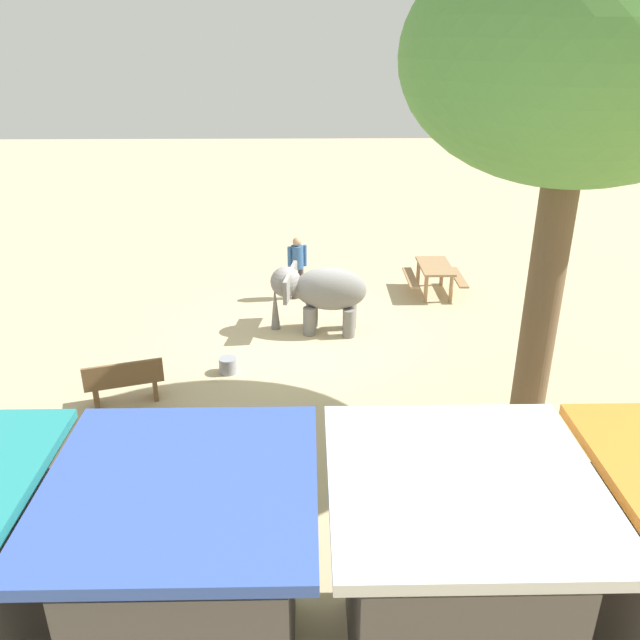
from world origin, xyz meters
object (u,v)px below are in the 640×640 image
elephant (320,291)px  feed_bucket (228,365)px  shade_tree_main (579,62)px  market_stall_blue (192,592)px  wooden_bench (124,381)px  market_stall_white (451,588)px  person_handler (297,263)px  picnic_table_near (435,272)px

elephant → feed_bucket: (1.89, 1.96, -0.82)m
shade_tree_main → market_stall_blue: bearing=43.2°
shade_tree_main → wooden_bench: shade_tree_main is taller
wooden_bench → market_stall_blue: 5.96m
elephant → feed_bucket: size_ratio=6.18×
shade_tree_main → wooden_bench: 8.98m
shade_tree_main → market_stall_white: (2.32, 4.62, -4.75)m
market_stall_white → market_stall_blue: 2.60m
person_handler → market_stall_white: 10.76m
person_handler → wooden_bench: bearing=-51.6°
elephant → market_stall_white: market_stall_white is taller
picnic_table_near → shade_tree_main: bearing=4.0°
wooden_bench → feed_bucket: size_ratio=4.04×
shade_tree_main → elephant: bearing=-48.9°
shade_tree_main → market_stall_blue: size_ratio=3.06×
shade_tree_main → person_handler: bearing=-56.2°
person_handler → shade_tree_main: (-4.01, 6.00, 4.94)m
wooden_bench → market_stall_white: (-4.78, 5.50, 0.67)m
wooden_bench → feed_bucket: (-1.74, -1.15, -0.31)m
market_stall_blue → feed_bucket: size_ratio=7.00×
market_stall_white → picnic_table_near: bearing=-99.7°
elephant → picnic_table_near: bearing=-135.0°
shade_tree_main → picnic_table_near: bearing=-85.9°
person_handler → picnic_table_near: 3.59m
market_stall_white → feed_bucket: market_stall_white is taller
picnic_table_near → market_stall_white: size_ratio=0.60×
shade_tree_main → market_stall_white: 7.02m
shade_tree_main → picnic_table_near: 8.23m
person_handler → picnic_table_near: size_ratio=1.08×
elephant → market_stall_blue: (1.44, 8.61, 0.16)m
feed_bucket → market_stall_white: bearing=114.6°
elephant → market_stall_blue: 8.73m
shade_tree_main → picnic_table_near: shade_tree_main is taller
elephant → shade_tree_main: bearing=139.1°
picnic_table_near → person_handler: bearing=-85.8°
person_handler → shade_tree_main: shade_tree_main is taller
elephant → person_handler: 2.08m
picnic_table_near → market_stall_blue: bearing=-22.4°
picnic_table_near → feed_bucket: 6.50m
market_stall_blue → person_handler: bearing=-94.9°
market_stall_white → market_stall_blue: (2.60, 0.00, 0.00)m
person_handler → feed_bucket: person_handler is taller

